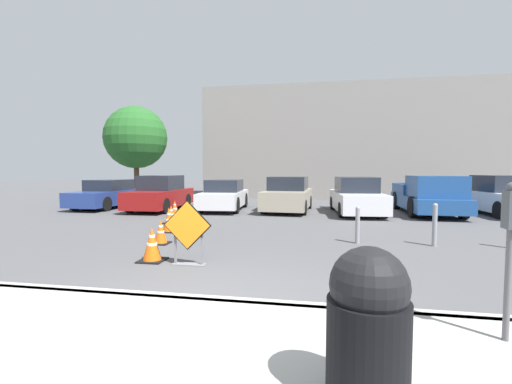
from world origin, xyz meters
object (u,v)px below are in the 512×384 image
traffic_cone_fifth (175,209)px  trash_bin (368,326)px  parked_car_second (161,194)px  parked_car_fifth (356,197)px  bollard_second (435,224)px  traffic_cone_nearest (152,245)px  parked_car_nearest (109,195)px  traffic_cone_third (169,220)px  traffic_cone_fourth (171,215)px  road_closed_sign (188,231)px  parking_meter (510,234)px  parked_car_third (224,196)px  parked_car_fourth (288,195)px  traffic_cone_second (161,232)px  pickup_truck (429,197)px  parked_car_sixth (502,197)px  bollard_nearest (358,224)px

traffic_cone_fifth → trash_bin: trash_bin is taller
parked_car_second → parked_car_fifth: size_ratio=0.92×
bollard_second → parked_car_fifth: bearing=100.2°
traffic_cone_nearest → parked_car_nearest: 11.25m
traffic_cone_third → traffic_cone_fourth: traffic_cone_third is taller
road_closed_sign → parking_meter: size_ratio=0.80×
parked_car_third → parked_car_fourth: size_ratio=1.01×
bollard_second → parking_meter: 5.26m
traffic_cone_second → trash_bin: 6.88m
traffic_cone_fourth → parking_meter: (6.83, -7.41, 0.91)m
road_closed_sign → parked_car_nearest: 11.91m
road_closed_sign → parking_meter: (4.31, -2.49, 0.55)m
parked_car_fourth → road_closed_sign: bearing=86.5°
pickup_truck → parking_meter: 11.86m
traffic_cone_third → parked_car_fourth: size_ratio=0.18×
traffic_cone_second → pickup_truck: pickup_truck is taller
parked_car_second → parked_car_fourth: 5.92m
parked_car_fifth → pickup_truck: (2.94, 0.10, 0.04)m
parked_car_second → bollard_second: parked_car_second is taller
parked_car_fourth → bollard_second: size_ratio=3.93×
parked_car_sixth → traffic_cone_third: bearing=23.8°
bollard_second → bollard_nearest: bearing=180.0°
traffic_cone_fourth → parked_car_fifth: (6.65, 4.02, 0.40)m
traffic_cone_nearest → trash_bin: 5.33m
traffic_cone_third → bollard_second: (7.17, -0.71, 0.19)m
traffic_cone_fifth → parking_meter: size_ratio=0.42×
road_closed_sign → trash_bin: trash_bin is taller
parked_car_sixth → bollard_nearest: bearing=42.8°
traffic_cone_fifth → parked_car_fourth: size_ratio=0.16×
traffic_cone_third → trash_bin: trash_bin is taller
pickup_truck → parked_car_fourth: bearing=-0.6°
pickup_truck → parked_car_fifth: bearing=3.3°
parking_meter → bollard_second: bearing=79.4°
parked_car_fifth → bollard_nearest: parked_car_fifth is taller
traffic_cone_fourth → bollard_nearest: (5.99, -2.28, 0.19)m
traffic_cone_fifth → parked_car_sixth: 13.42m
parked_car_fourth → traffic_cone_nearest: bearing=81.2°
trash_bin → pickup_truck: bearing=71.4°
traffic_cone_fourth → parked_car_third: size_ratio=0.15×
trash_bin → parking_meter: bearing=38.5°
road_closed_sign → parked_car_fifth: 9.84m
parked_car_sixth → trash_bin: parked_car_sixth is taller
traffic_cone_second → parking_meter: bearing=-36.6°
traffic_cone_nearest → traffic_cone_fourth: 5.02m
parked_car_second → bollard_nearest: parked_car_second is taller
parked_car_fifth → traffic_cone_fifth: bearing=14.9°
traffic_cone_nearest → traffic_cone_second: (-0.56, 1.56, -0.04)m
trash_bin → parked_car_sixth: bearing=61.2°
parked_car_nearest → parked_car_third: parked_car_third is taller
traffic_cone_fifth → parked_car_sixth: size_ratio=0.15×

